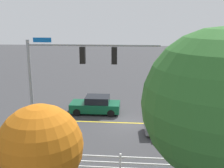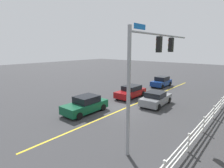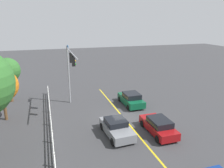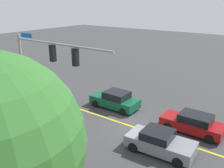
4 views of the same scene
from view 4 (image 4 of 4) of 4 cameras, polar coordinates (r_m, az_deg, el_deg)
ground_plane at (r=19.33m, az=4.26°, el=-9.55°), size 120.00×120.00×0.00m
lane_center_stripe at (r=17.85m, az=15.48°, el=-12.81°), size 28.00×0.16×0.01m
signal_assembly at (r=16.51m, az=-15.64°, el=3.62°), size 7.91×0.38×7.12m
car_0 at (r=19.07m, az=18.00°, el=-8.53°), size 4.38×1.88×1.44m
car_1 at (r=16.26m, az=10.89°, el=-12.93°), size 4.32×2.19×1.44m
car_3 at (r=22.08m, az=0.73°, el=-3.67°), size 4.32×2.02×1.55m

